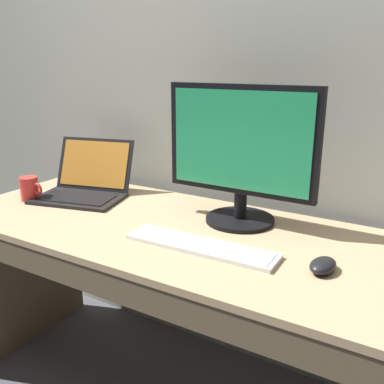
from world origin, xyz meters
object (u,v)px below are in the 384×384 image
at_px(wired_keyboard, 201,246).
at_px(coffee_mug, 30,189).
at_px(laptop_black, 85,184).
at_px(computer_mouse, 323,265).
at_px(external_monitor, 241,152).

bearing_deg(wired_keyboard, coffee_mug, 176.09).
relative_size(laptop_black, coffee_mug, 3.71).
relative_size(computer_mouse, coffee_mug, 0.91).
bearing_deg(coffee_mug, computer_mouse, -0.96).
distance_m(laptop_black, wired_keyboard, 0.73).
bearing_deg(laptop_black, computer_mouse, -9.57).
relative_size(external_monitor, computer_mouse, 5.31).
bearing_deg(wired_keyboard, computer_mouse, 5.89).
bearing_deg(external_monitor, wired_keyboard, -91.88).
bearing_deg(computer_mouse, laptop_black, 178.76).
relative_size(external_monitor, coffee_mug, 4.81).
distance_m(laptop_black, computer_mouse, 1.08).
xyz_separation_m(external_monitor, coffee_mug, (-0.86, -0.20, -0.21)).
height_order(external_monitor, computer_mouse, external_monitor).
height_order(laptop_black, wired_keyboard, laptop_black).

